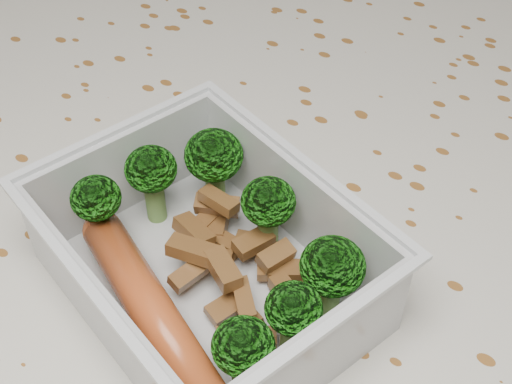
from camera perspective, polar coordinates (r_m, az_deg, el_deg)
The scene contains 6 objects.
dining_table at distance 0.48m, azimuth 0.22°, elevation -10.44°, with size 1.40×0.90×0.75m.
tablecloth at distance 0.44m, azimuth 0.24°, elevation -6.72°, with size 1.46×0.96×0.19m.
lunch_container at distance 0.37m, azimuth -3.88°, elevation -6.03°, with size 0.20×0.17×0.06m.
broccoli_florets at distance 0.36m, azimuth -2.08°, elevation -2.94°, with size 0.15×0.12×0.05m.
meat_pile at distance 0.38m, azimuth -1.75°, elevation -5.36°, with size 0.09×0.08×0.03m.
sausage at distance 0.36m, azimuth -8.41°, elevation -9.27°, with size 0.13×0.07×0.02m.
Camera 1 is at (0.15, -0.22, 1.06)m, focal length 50.00 mm.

